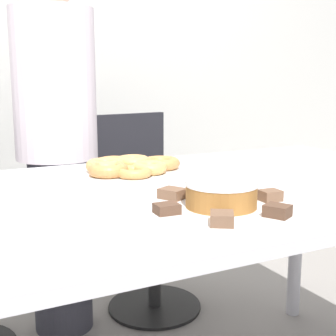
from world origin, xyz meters
The scene contains 22 objects.
wall_back centered at (0.00, 1.58, 1.30)m, with size 8.00×0.05×2.60m.
table centered at (0.00, 0.00, 0.69)m, with size 1.71×0.97×0.78m.
person_standing centered at (-0.18, 0.80, 0.81)m, with size 0.33×0.33×1.55m.
office_chair_right centered at (0.24, 0.83, 0.44)m, with size 0.51×0.51×0.91m.
plate_cake centered at (-0.07, -0.26, 0.78)m, with size 0.37×0.37×0.01m.
plate_donuts centered at (-0.10, 0.22, 0.78)m, with size 0.34×0.34×0.01m.
frosted_cake centered at (-0.07, -0.26, 0.82)m, with size 0.16×0.16×0.06m.
lamington_0 centered at (0.06, -0.27, 0.80)m, with size 0.05×0.04×0.03m.
lamington_1 centered at (0.00, -0.15, 0.80)m, with size 0.07×0.07×0.03m.
lamington_2 centered at (-0.14, -0.14, 0.80)m, with size 0.07×0.07×0.02m.
lamington_3 centered at (-0.21, -0.25, 0.80)m, with size 0.05×0.05×0.02m.
lamington_4 centered at (-0.15, -0.37, 0.80)m, with size 0.07×0.07×0.02m.
lamington_5 centered at (-0.01, -0.38, 0.80)m, with size 0.06×0.06×0.03m.
donut_0 centered at (-0.10, 0.22, 0.80)m, with size 0.12×0.12×0.03m.
donut_1 centered at (0.01, 0.22, 0.80)m, with size 0.12×0.12×0.04m.
donut_2 centered at (-0.06, 0.27, 0.81)m, with size 0.11×0.11×0.04m.
donut_3 centered at (-0.12, 0.31, 0.80)m, with size 0.11×0.11×0.03m.
donut_4 centered at (-0.17, 0.25, 0.81)m, with size 0.12×0.12×0.04m.
donut_5 centered at (-0.18, 0.19, 0.81)m, with size 0.12×0.12×0.04m.
donut_6 centered at (-0.12, 0.14, 0.80)m, with size 0.11×0.11×0.03m.
donut_7 centered at (-0.05, 0.17, 0.80)m, with size 0.11×0.11×0.03m.
napkin centered at (-0.40, -0.07, 0.78)m, with size 0.15×0.12×0.01m.
Camera 1 is at (-0.64, -1.11, 1.06)m, focal length 50.00 mm.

